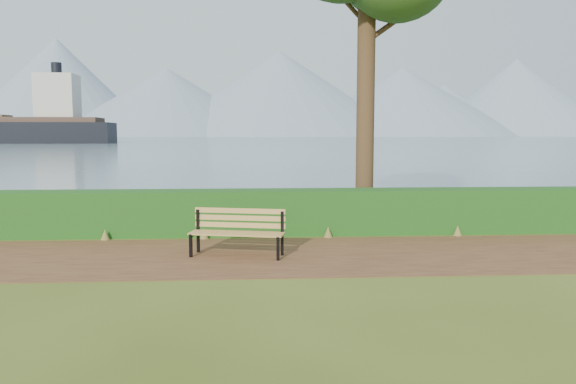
{
  "coord_description": "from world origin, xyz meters",
  "views": [
    {
      "loc": [
        -0.04,
        -9.99,
        2.28
      ],
      "look_at": [
        0.66,
        1.2,
        1.1
      ],
      "focal_mm": 35.0,
      "sensor_mm": 36.0,
      "label": 1
    }
  ],
  "objects": [
    {
      "name": "hedge",
      "position": [
        0.0,
        2.6,
        0.5
      ],
      "size": [
        32.0,
        0.85,
        1.0
      ],
      "primitive_type": "cube",
      "color": "#134112",
      "rests_on": "ground"
    },
    {
      "name": "water",
      "position": [
        0.0,
        260.0,
        0.01
      ],
      "size": [
        700.0,
        510.0,
        0.0
      ],
      "primitive_type": "cube",
      "color": "slate",
      "rests_on": "ground"
    },
    {
      "name": "bench",
      "position": [
        -0.32,
        0.35,
        0.5
      ],
      "size": [
        1.81,
        0.89,
        0.87
      ],
      "rotation": [
        0.0,
        0.0,
        -0.23
      ],
      "color": "black",
      "rests_on": "ground"
    },
    {
      "name": "mountains",
      "position": [
        -9.17,
        406.05,
        27.7
      ],
      "size": [
        585.0,
        190.0,
        70.0
      ],
      "color": "gray",
      "rests_on": "ground"
    },
    {
      "name": "path",
      "position": [
        0.0,
        0.3,
        0.01
      ],
      "size": [
        40.0,
        3.4,
        0.01
      ],
      "primitive_type": "cube",
      "color": "#51291B",
      "rests_on": "ground"
    },
    {
      "name": "ground",
      "position": [
        0.0,
        0.0,
        0.0
      ],
      "size": [
        140.0,
        140.0,
        0.0
      ],
      "primitive_type": "plane",
      "color": "#435317",
      "rests_on": "ground"
    }
  ]
}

